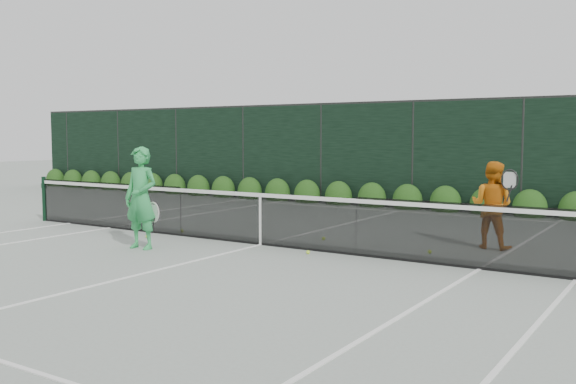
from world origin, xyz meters
The scene contains 8 objects.
ground centered at (0.00, 0.00, 0.00)m, with size 80.00×80.00×0.00m, color gray.
tennis_net centered at (-0.02, 0.00, 0.53)m, with size 12.90×0.10×1.07m.
player_woman centered at (-1.60, -1.48, 0.93)m, with size 0.71×0.50×1.85m.
player_man centered at (3.74, 1.99, 0.80)m, with size 0.92×0.68×1.59m.
court_lines centered at (0.00, 0.00, 0.01)m, with size 11.03×23.83×0.01m.
windscreen_fence centered at (0.00, -2.71, 1.51)m, with size 32.00×21.07×3.06m.
hedge_row centered at (0.00, 7.15, 0.23)m, with size 31.66×0.65×0.94m.
tennis_balls centered at (0.05, 0.30, 0.03)m, with size 5.45×1.77×0.07m.
Camera 1 is at (6.91, -9.74, 2.05)m, focal length 40.00 mm.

